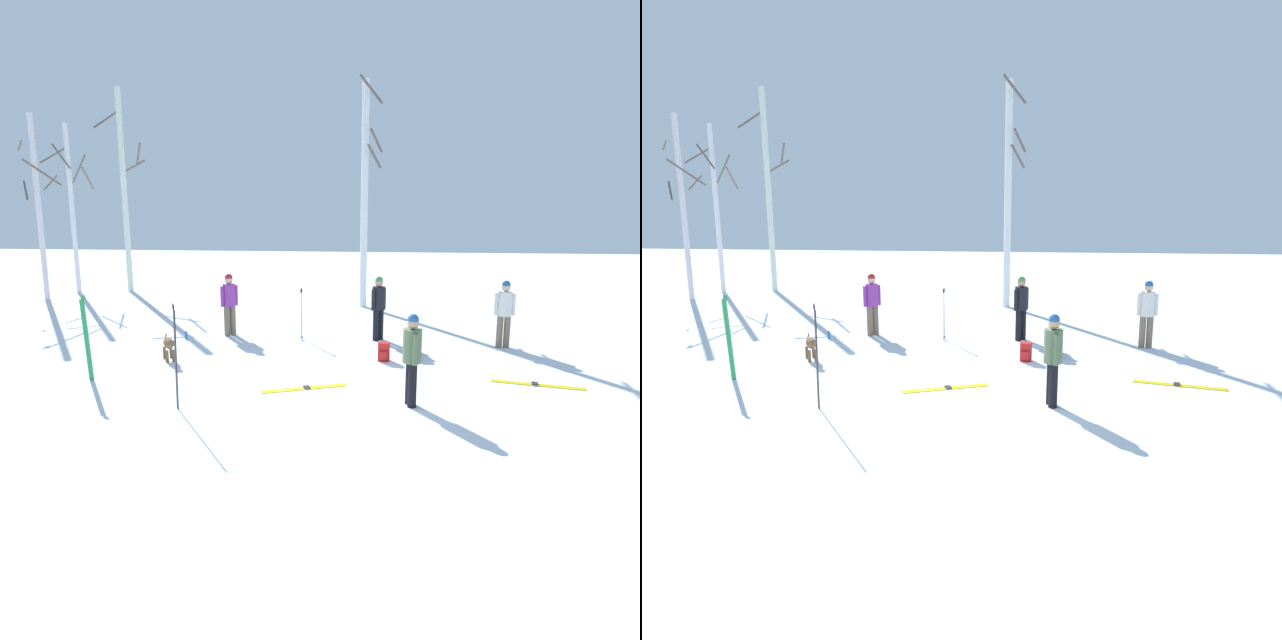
# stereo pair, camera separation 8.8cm
# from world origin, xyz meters

# --- Properties ---
(ground_plane) EXTENTS (60.00, 60.00, 0.00)m
(ground_plane) POSITION_xyz_m (0.00, 0.00, 0.00)
(ground_plane) COLOR white
(person_0) EXTENTS (0.38, 0.41, 1.72)m
(person_0) POSITION_xyz_m (1.27, 4.64, 0.98)
(person_0) COLOR black
(person_0) RESTS_ON ground_plane
(person_1) EXTENTS (0.52, 0.34, 1.72)m
(person_1) POSITION_xyz_m (4.42, 4.17, 0.98)
(person_1) COLOR #72604C
(person_1) RESTS_ON ground_plane
(person_2) EXTENTS (0.34, 0.51, 1.72)m
(person_2) POSITION_xyz_m (1.84, -0.30, 0.98)
(person_2) COLOR black
(person_2) RESTS_ON ground_plane
(person_3) EXTENTS (0.41, 0.38, 1.72)m
(person_3) POSITION_xyz_m (-2.80, 4.79, 0.98)
(person_3) COLOR #72604C
(person_3) RESTS_ON ground_plane
(dog) EXTENTS (0.50, 0.80, 0.57)m
(dog) POSITION_xyz_m (-3.60, 2.19, 0.39)
(dog) COLOR brown
(dog) RESTS_ON ground_plane
(ski_pair_planted_0) EXTENTS (0.15, 0.25, 1.94)m
(ski_pair_planted_0) POSITION_xyz_m (-2.33, -0.93, 0.97)
(ski_pair_planted_0) COLOR black
(ski_pair_planted_0) RESTS_ON ground_plane
(ski_pair_planted_1) EXTENTS (0.22, 0.10, 1.80)m
(ski_pair_planted_1) POSITION_xyz_m (-4.76, 0.62, 0.90)
(ski_pair_planted_1) COLOR green
(ski_pair_planted_1) RESTS_ON ground_plane
(ski_pair_lying_0) EXTENTS (1.71, 0.79, 0.05)m
(ski_pair_lying_0) POSITION_xyz_m (-0.21, 0.46, 0.01)
(ski_pair_lying_0) COLOR yellow
(ski_pair_lying_0) RESTS_ON ground_plane
(ski_pair_lying_1) EXTENTS (1.82, 0.58, 0.05)m
(ski_pair_lying_1) POSITION_xyz_m (4.48, 1.12, 0.01)
(ski_pair_lying_1) COLOR yellow
(ski_pair_lying_1) RESTS_ON ground_plane
(ski_poles_0) EXTENTS (0.07, 0.20, 1.39)m
(ski_poles_0) POSITION_xyz_m (-0.77, 4.47, 0.74)
(ski_poles_0) COLOR #B2B2BC
(ski_poles_0) RESTS_ON ground_plane
(backpack_0) EXTENTS (0.28, 0.31, 0.44)m
(backpack_0) POSITION_xyz_m (1.39, 2.63, 0.21)
(backpack_0) COLOR red
(backpack_0) RESTS_ON ground_plane
(backpack_1) EXTENTS (0.28, 0.30, 0.44)m
(backpack_1) POSITION_xyz_m (2.09, 2.99, 0.21)
(backpack_1) COLOR black
(backpack_1) RESTS_ON ground_plane
(water_bottle_0) EXTENTS (0.07, 0.07, 0.21)m
(water_bottle_0) POSITION_xyz_m (-3.89, 4.26, 0.10)
(water_bottle_0) COLOR #1E72BF
(water_bottle_0) RESTS_ON ground_plane
(birch_tree_0) EXTENTS (1.48, 1.14, 6.63)m
(birch_tree_0) POSITION_xyz_m (-10.95, 9.66, 3.39)
(birch_tree_0) COLOR silver
(birch_tree_0) RESTS_ON ground_plane
(birch_tree_1) EXTENTS (1.73, 1.73, 6.50)m
(birch_tree_1) POSITION_xyz_m (-10.64, 11.43, 3.43)
(birch_tree_1) COLOR silver
(birch_tree_1) RESTS_ON ground_plane
(birch_tree_2) EXTENTS (1.80, 1.30, 7.85)m
(birch_tree_2) POSITION_xyz_m (-8.70, 11.97, 4.04)
(birch_tree_2) COLOR silver
(birch_tree_2) RESTS_ON ground_plane
(birch_tree_3) EXTENTS (0.83, 0.81, 7.56)m
(birch_tree_3) POSITION_xyz_m (0.78, 9.45, 3.86)
(birch_tree_3) COLOR white
(birch_tree_3) RESTS_ON ground_plane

